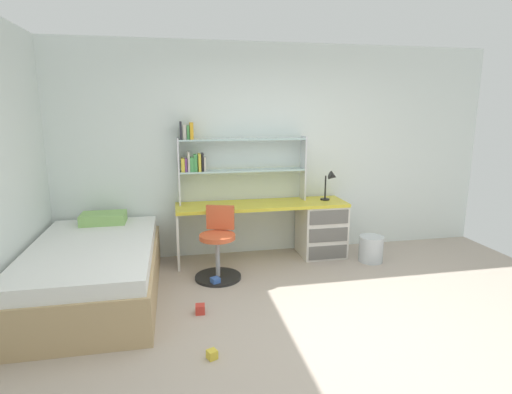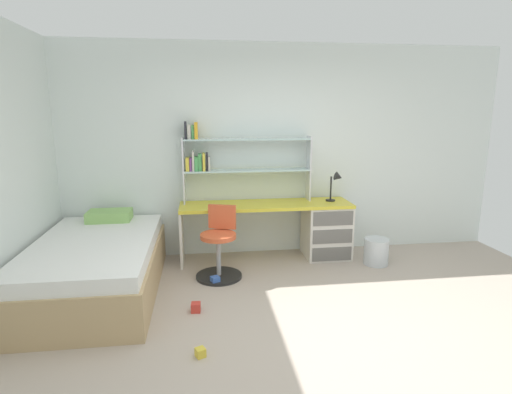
% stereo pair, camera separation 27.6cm
% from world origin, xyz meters
% --- Properties ---
extents(ground_plane, '(6.18, 5.45, 0.02)m').
position_xyz_m(ground_plane, '(0.00, 0.00, -0.01)').
color(ground_plane, '#B2A393').
extents(room_shell, '(6.18, 5.45, 2.68)m').
position_xyz_m(room_shell, '(-1.23, 1.20, 1.34)').
color(room_shell, silver).
rests_on(room_shell, ground_plane).
extents(desk, '(2.13, 0.54, 0.72)m').
position_xyz_m(desk, '(0.50, 1.93, 0.41)').
color(desk, gold).
rests_on(desk, ground_plane).
extents(bookshelf_hutch, '(1.60, 0.22, 1.01)m').
position_xyz_m(bookshelf_hutch, '(-0.50, 2.09, 1.29)').
color(bookshelf_hutch, silver).
rests_on(bookshelf_hutch, desk).
extents(desk_lamp, '(0.20, 0.17, 0.38)m').
position_xyz_m(desk_lamp, '(0.83, 1.93, 0.98)').
color(desk_lamp, black).
rests_on(desk_lamp, desk).
extents(swivel_chair, '(0.52, 0.52, 0.80)m').
position_xyz_m(swivel_chair, '(-0.68, 1.44, 0.32)').
color(swivel_chair, black).
rests_on(swivel_chair, ground_plane).
extents(bed_platform, '(1.22, 2.07, 0.69)m').
position_xyz_m(bed_platform, '(-1.96, 1.18, 0.28)').
color(bed_platform, tan).
rests_on(bed_platform, ground_plane).
extents(waste_bin, '(0.30, 0.30, 0.32)m').
position_xyz_m(waste_bin, '(1.25, 1.56, 0.16)').
color(waste_bin, silver).
rests_on(waste_bin, ground_plane).
extents(toy_block_yellow_0, '(0.09, 0.09, 0.07)m').
position_xyz_m(toy_block_yellow_0, '(-0.90, -0.10, 0.04)').
color(toy_block_yellow_0, gold).
rests_on(toy_block_yellow_0, ground_plane).
extents(toy_block_blue_1, '(0.11, 0.11, 0.09)m').
position_xyz_m(toy_block_blue_1, '(-0.74, 1.23, 0.04)').
color(toy_block_blue_1, '#3860B7').
rests_on(toy_block_blue_1, ground_plane).
extents(toy_block_red_2, '(0.09, 0.09, 0.09)m').
position_xyz_m(toy_block_red_2, '(-0.94, 0.63, 0.04)').
color(toy_block_red_2, red).
rests_on(toy_block_red_2, ground_plane).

